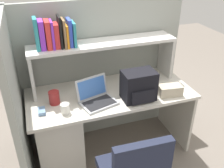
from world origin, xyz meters
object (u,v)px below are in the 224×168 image
object	(u,v)px
laptop	(96,97)
paper_cup	(65,109)
snack_canister	(54,98)
computer_mouse	(42,111)
backpack	(139,86)
tissue_box	(170,90)

from	to	relation	value
laptop	paper_cup	xyz separation A→B (m)	(-0.30, -0.08, -0.01)
snack_canister	computer_mouse	bearing A→B (deg)	-138.92
laptop	paper_cup	bearing A→B (deg)	-165.10
backpack	paper_cup	world-z (taller)	backpack
backpack	paper_cup	distance (m)	0.69
laptop	computer_mouse	size ratio (longest dim) A/B	3.53
backpack	snack_canister	bearing A→B (deg)	167.25
laptop	paper_cup	size ratio (longest dim) A/B	4.06
computer_mouse	snack_canister	bearing A→B (deg)	42.71
computer_mouse	tissue_box	world-z (taller)	tissue_box
laptop	computer_mouse	world-z (taller)	laptop
laptop	tissue_box	size ratio (longest dim) A/B	1.67
laptop	snack_canister	xyz separation A→B (m)	(-0.36, 0.10, 0.01)
snack_canister	backpack	bearing A→B (deg)	-12.75
snack_canister	laptop	bearing A→B (deg)	-15.44
backpack	snack_canister	distance (m)	0.77
backpack	snack_canister	size ratio (longest dim) A/B	2.46
laptop	paper_cup	distance (m)	0.31
laptop	tissue_box	distance (m)	0.71
backpack	computer_mouse	xyz separation A→B (m)	(-0.88, 0.06, -0.12)
computer_mouse	paper_cup	xyz separation A→B (m)	(0.19, -0.07, 0.03)
computer_mouse	tissue_box	size ratio (longest dim) A/B	0.47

